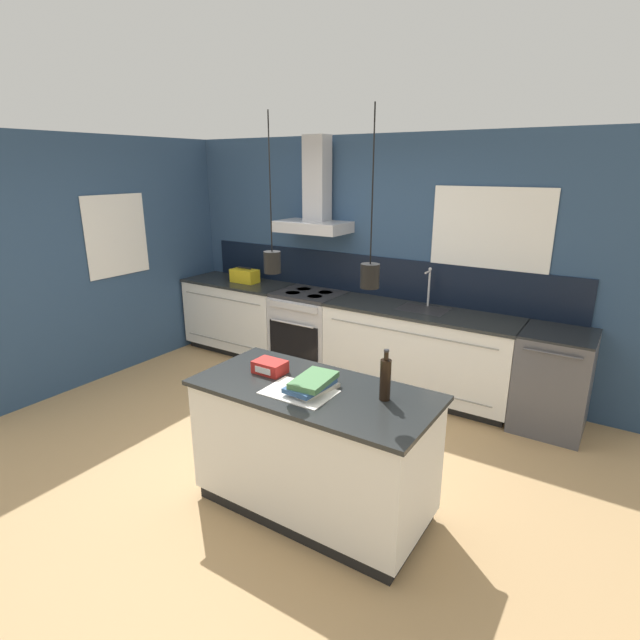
{
  "coord_description": "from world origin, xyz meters",
  "views": [
    {
      "loc": [
        2.47,
        -2.85,
        2.28
      ],
      "look_at": [
        0.31,
        0.49,
        1.05
      ],
      "focal_mm": 28.0,
      "sensor_mm": 36.0,
      "label": 1
    }
  ],
  "objects_px": {
    "red_supply_box": "(270,367)",
    "yellow_toolbox": "(245,276)",
    "oven_range": "(309,331)",
    "dishwasher": "(553,381)",
    "book_stack": "(312,384)",
    "bottle_on_island": "(385,379)"
  },
  "relations": [
    {
      "from": "red_supply_box",
      "to": "yellow_toolbox",
      "type": "relative_size",
      "value": 0.64
    },
    {
      "from": "oven_range",
      "to": "red_supply_box",
      "type": "height_order",
      "value": "red_supply_box"
    },
    {
      "from": "dishwasher",
      "to": "book_stack",
      "type": "distance_m",
      "value": 2.47
    },
    {
      "from": "dishwasher",
      "to": "red_supply_box",
      "type": "height_order",
      "value": "red_supply_box"
    },
    {
      "from": "dishwasher",
      "to": "yellow_toolbox",
      "type": "bearing_deg",
      "value": 180.0
    },
    {
      "from": "bottle_on_island",
      "to": "red_supply_box",
      "type": "xyz_separation_m",
      "value": [
        -0.85,
        -0.05,
        -0.09
      ]
    },
    {
      "from": "dishwasher",
      "to": "bottle_on_island",
      "type": "relative_size",
      "value": 2.79
    },
    {
      "from": "dishwasher",
      "to": "book_stack",
      "type": "height_order",
      "value": "book_stack"
    },
    {
      "from": "bottle_on_island",
      "to": "yellow_toolbox",
      "type": "bearing_deg",
      "value": 145.15
    },
    {
      "from": "dishwasher",
      "to": "book_stack",
      "type": "relative_size",
      "value": 2.47
    },
    {
      "from": "bottle_on_island",
      "to": "yellow_toolbox",
      "type": "distance_m",
      "value": 3.49
    },
    {
      "from": "oven_range",
      "to": "book_stack",
      "type": "bearing_deg",
      "value": -55.47
    },
    {
      "from": "yellow_toolbox",
      "to": "red_supply_box",
      "type": "bearing_deg",
      "value": -45.5
    },
    {
      "from": "red_supply_box",
      "to": "bottle_on_island",
      "type": "bearing_deg",
      "value": 3.65
    },
    {
      "from": "oven_range",
      "to": "book_stack",
      "type": "relative_size",
      "value": 2.47
    },
    {
      "from": "oven_range",
      "to": "yellow_toolbox",
      "type": "relative_size",
      "value": 2.68
    },
    {
      "from": "dishwasher",
      "to": "red_supply_box",
      "type": "bearing_deg",
      "value": -127.27
    },
    {
      "from": "oven_range",
      "to": "bottle_on_island",
      "type": "height_order",
      "value": "bottle_on_island"
    },
    {
      "from": "book_stack",
      "to": "oven_range",
      "type": "bearing_deg",
      "value": 124.53
    },
    {
      "from": "yellow_toolbox",
      "to": "oven_range",
      "type": "bearing_deg",
      "value": -0.26
    },
    {
      "from": "yellow_toolbox",
      "to": "dishwasher",
      "type": "bearing_deg",
      "value": -0.0
    },
    {
      "from": "red_supply_box",
      "to": "oven_range",
      "type": "bearing_deg",
      "value": 117.36
    }
  ]
}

